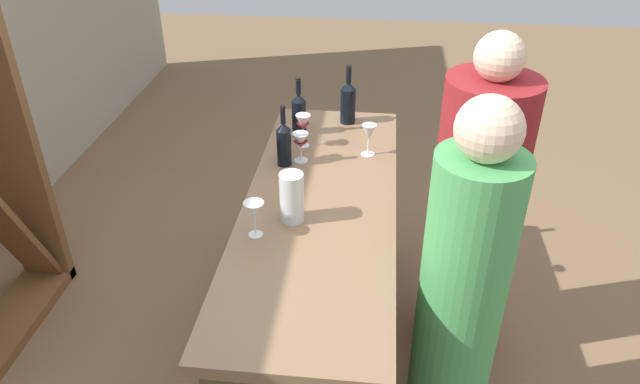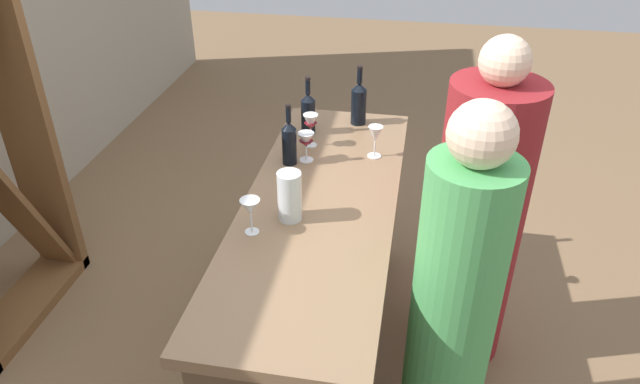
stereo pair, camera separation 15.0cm
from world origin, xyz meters
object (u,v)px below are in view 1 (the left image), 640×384
Objects in this scene: wine_glass_near_left at (369,134)px; wine_glass_far_left at (254,211)px; water_pitcher at (292,197)px; wine_glass_near_right at (303,124)px; wine_bottle_leftmost_near_black at (284,143)px; wine_bottle_center_near_black at (348,101)px; wine_glass_near_center at (301,142)px; person_left_guest at (460,300)px; person_center_guest at (473,219)px; wine_bottle_second_left_near_black at (299,113)px.

wine_glass_far_left is (-0.71, 0.41, 0.00)m from wine_glass_near_left.
wine_glass_near_right is at bearing 3.61° from water_pitcher.
wine_bottle_center_near_black is at bearing -28.11° from wine_bottle_leftmost_near_black.
wine_bottle_leftmost_near_black is at bearing 161.79° from wine_glass_near_right.
wine_glass_near_center is (-0.45, 0.19, -0.02)m from wine_bottle_center_near_black.
person_left_guest is 0.57m from person_center_guest.
wine_bottle_center_near_black reaches higher than wine_glass_near_right.
wine_glass_near_left is 0.33m from wine_glass_near_right.
person_center_guest is at bearing -62.77° from wine_glass_far_left.
person_center_guest is (0.47, -0.91, -0.29)m from wine_glass_far_left.
person_center_guest is at bearing -100.01° from wine_glass_near_center.
wine_bottle_center_near_black reaches higher than wine_bottle_leftmost_near_black.
water_pitcher reaches higher than wine_glass_far_left.
wine_glass_near_left reaches higher than wine_glass_far_left.
wine_glass_near_left is 0.33m from wine_glass_near_center.
wine_bottle_leftmost_near_black is 0.41m from wine_glass_near_left.
wine_glass_near_center is at bearing -61.15° from wine_bottle_leftmost_near_black.
wine_bottle_second_left_near_black is 0.29m from wine_bottle_center_near_black.
wine_glass_near_right is 0.11× the size of person_left_guest.
person_left_guest is 0.98× the size of person_center_guest.
wine_glass_near_center is at bearing -176.90° from wine_glass_near_right.
wine_glass_near_left is 0.65m from water_pitcher.
wine_glass_far_left is (-0.77, 0.09, -0.00)m from wine_glass_near_right.
wine_bottle_second_left_near_black reaches higher than wine_bottle_leftmost_near_black.
person_center_guest is (0.35, -0.78, -0.28)m from water_pitcher.
person_left_guest reaches higher than wine_glass_near_left.
wine_bottle_second_left_near_black is 1.29m from person_left_guest.
wine_bottle_center_near_black is 1.10m from wine_glass_far_left.
wine_bottle_leftmost_near_black is 1.78× the size of wine_glass_near_right.
wine_glass_near_left is at bearing -77.47° from person_left_guest.
person_left_guest reaches higher than wine_glass_near_right.
person_center_guest is (-0.10, -0.89, -0.29)m from wine_bottle_leftmost_near_black.
water_pitcher is (-0.94, 0.16, -0.01)m from wine_bottle_center_near_black.
wine_bottle_leftmost_near_black is at bearing -17.92° from person_center_guest.
wine_bottle_center_near_black reaches higher than wine_bottle_second_left_near_black.
wine_glass_near_left reaches higher than wine_glass_near_center.
wine_bottle_second_left_near_black is 1.42× the size of water_pitcher.
wine_bottle_leftmost_near_black reaches higher than wine_glass_near_center.
wine_bottle_leftmost_near_black is 0.57m from wine_glass_far_left.
wine_bottle_leftmost_near_black is at bearing 151.89° from wine_bottle_center_near_black.
wine_bottle_second_left_near_black is (0.33, -0.02, 0.00)m from wine_bottle_leftmost_near_black.
person_left_guest is (-0.81, -0.39, -0.29)m from wine_glass_near_left.
wine_glass_near_left is at bearing -72.71° from wine_glass_near_center.
person_center_guest reaches higher than wine_glass_far_left.
wine_bottle_leftmost_near_black is 0.19× the size of person_center_guest.
person_center_guest is at bearing -96.70° from wine_bottle_leftmost_near_black.
water_pitcher is at bearing -176.39° from wine_glass_near_right.
wine_bottle_center_near_black is 1.49× the size of water_pitcher.
wine_glass_near_center is 0.87m from person_center_guest.
wine_bottle_leftmost_near_black is 0.94× the size of wine_bottle_center_near_black.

